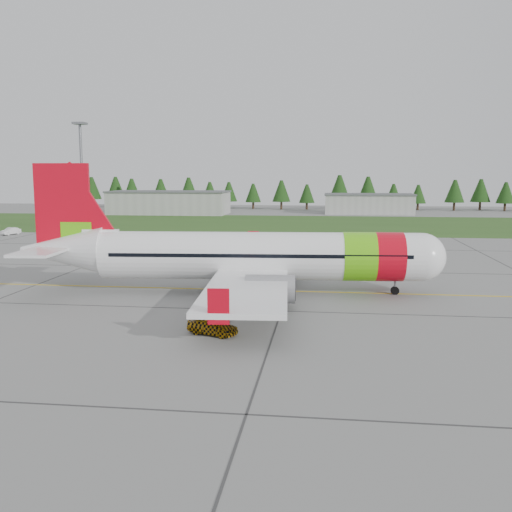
# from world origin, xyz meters

# --- Properties ---
(ground) EXTENTS (320.00, 320.00, 0.00)m
(ground) POSITION_xyz_m (0.00, 0.00, 0.00)
(ground) COLOR gray
(ground) RESTS_ON ground
(aircraft) EXTENTS (39.18, 36.15, 11.86)m
(aircraft) POSITION_xyz_m (6.51, 6.81, 3.42)
(aircraft) COLOR white
(aircraft) RESTS_ON ground
(follow_me_car) EXTENTS (1.66, 1.79, 3.58)m
(follow_me_car) POSITION_xyz_m (5.87, -7.27, 1.79)
(follow_me_car) COLOR orange
(follow_me_car) RESTS_ON ground
(service_van) EXTENTS (1.66, 1.60, 3.93)m
(service_van) POSITION_xyz_m (-43.64, 52.48, 1.97)
(service_van) COLOR silver
(service_van) RESTS_ON ground
(grass_strip) EXTENTS (320.00, 50.00, 0.03)m
(grass_strip) POSITION_xyz_m (0.00, 82.00, 0.01)
(grass_strip) COLOR #30561E
(grass_strip) RESTS_ON ground
(taxi_guideline) EXTENTS (120.00, 0.25, 0.02)m
(taxi_guideline) POSITION_xyz_m (0.00, 8.00, 0.01)
(taxi_guideline) COLOR gold
(taxi_guideline) RESTS_ON ground
(hangar_west) EXTENTS (32.00, 14.00, 6.00)m
(hangar_west) POSITION_xyz_m (-30.00, 110.00, 3.00)
(hangar_west) COLOR #A8A8A3
(hangar_west) RESTS_ON ground
(hangar_east) EXTENTS (24.00, 12.00, 5.20)m
(hangar_east) POSITION_xyz_m (25.00, 118.00, 2.60)
(hangar_east) COLOR #A8A8A3
(hangar_east) RESTS_ON ground
(floodlight_mast) EXTENTS (0.50, 0.50, 20.00)m
(floodlight_mast) POSITION_xyz_m (-32.00, 58.00, 10.00)
(floodlight_mast) COLOR slate
(floodlight_mast) RESTS_ON ground
(treeline) EXTENTS (160.00, 8.00, 10.00)m
(treeline) POSITION_xyz_m (0.00, 138.00, 5.00)
(treeline) COLOR #1C3F14
(treeline) RESTS_ON ground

